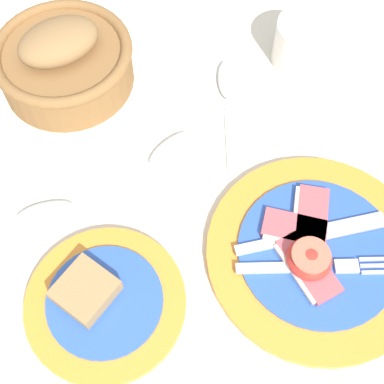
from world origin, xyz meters
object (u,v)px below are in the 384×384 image
object	(u,v)px
bread_basket	(64,60)
teaspoon_stray	(185,136)
bread_plate	(103,302)
breakfast_plate	(315,252)
teaspoon_near_cup	(228,95)
sugar_cup	(306,42)
teaspoon_by_saucer	(67,207)

from	to	relation	value
bread_basket	teaspoon_stray	distance (m)	0.20
bread_plate	teaspoon_stray	world-z (taller)	bread_plate
breakfast_plate	teaspoon_near_cup	world-z (taller)	breakfast_plate
teaspoon_near_cup	teaspoon_stray	size ratio (longest dim) A/B	1.10
bread_plate	bread_basket	distance (m)	0.34
bread_plate	bread_basket	size ratio (longest dim) A/B	0.96
breakfast_plate	teaspoon_stray	size ratio (longest dim) A/B	1.50
sugar_cup	teaspoon_by_saucer	xyz separation A→B (m)	(-0.36, -0.17, -0.03)
breakfast_plate	teaspoon_near_cup	size ratio (longest dim) A/B	1.36
bread_basket	teaspoon_by_saucer	size ratio (longest dim) A/B	0.99
bread_basket	teaspoon_near_cup	size ratio (longest dim) A/B	0.99
sugar_cup	teaspoon_near_cup	world-z (taller)	sugar_cup
bread_plate	bread_basket	bearing A→B (deg)	89.47
breakfast_plate	sugar_cup	xyz separation A→B (m)	(0.09, 0.30, 0.03)
breakfast_plate	bread_basket	size ratio (longest dim) A/B	1.37
sugar_cup	bread_basket	xyz separation A→B (m)	(-0.33, 0.04, 0.01)
teaspoon_by_saucer	teaspoon_stray	size ratio (longest dim) A/B	1.11
teaspoon_near_cup	teaspoon_stray	world-z (taller)	same
teaspoon_by_saucer	teaspoon_stray	distance (m)	0.18
bread_plate	teaspoon_near_cup	distance (m)	0.33
sugar_cup	bread_basket	size ratio (longest dim) A/B	0.46
teaspoon_stray	sugar_cup	bearing A→B (deg)	174.85
breakfast_plate	teaspoon_stray	xyz separation A→B (m)	(-0.11, 0.20, -0.00)
teaspoon_by_saucer	sugar_cup	bearing A→B (deg)	-157.25
bread_basket	teaspoon_by_saucer	xyz separation A→B (m)	(-0.03, -0.21, -0.04)
breakfast_plate	teaspoon_by_saucer	size ratio (longest dim) A/B	1.35
bread_basket	teaspoon_near_cup	world-z (taller)	bread_basket
bread_plate	bread_basket	xyz separation A→B (m)	(0.00, 0.34, 0.03)
sugar_cup	teaspoon_stray	size ratio (longest dim) A/B	0.50
teaspoon_near_cup	teaspoon_stray	bearing A→B (deg)	138.86
teaspoon_by_saucer	bread_basket	bearing A→B (deg)	-99.75
breakfast_plate	sugar_cup	bearing A→B (deg)	73.82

